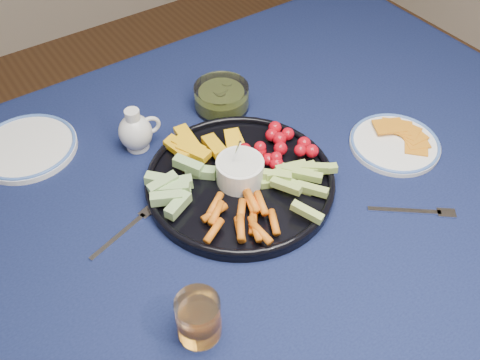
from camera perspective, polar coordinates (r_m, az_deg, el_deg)
dining_table at (r=1.13m, az=-1.81°, el=-4.22°), size 1.67×1.07×0.75m
crudite_platter at (r=1.06m, az=-0.13°, el=0.14°), size 0.38×0.38×0.12m
creamer_pitcher at (r=1.15m, az=-11.04°, el=5.09°), size 0.09×0.07×0.10m
pickle_bowl at (r=1.25m, az=-1.99°, el=8.70°), size 0.13×0.13×0.06m
cheese_plate at (r=1.20m, az=16.20°, el=3.86°), size 0.19×0.19×0.02m
juice_tumbler at (r=0.86m, az=-4.43°, el=-14.60°), size 0.07×0.07×0.08m
fork_left at (r=1.03m, az=-11.76°, el=-4.98°), size 0.16×0.06×0.00m
fork_right at (r=1.09m, az=18.55°, el=-3.23°), size 0.14×0.12×0.00m
side_plate_extra at (r=1.23m, az=-21.80°, el=3.28°), size 0.21×0.21×0.02m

